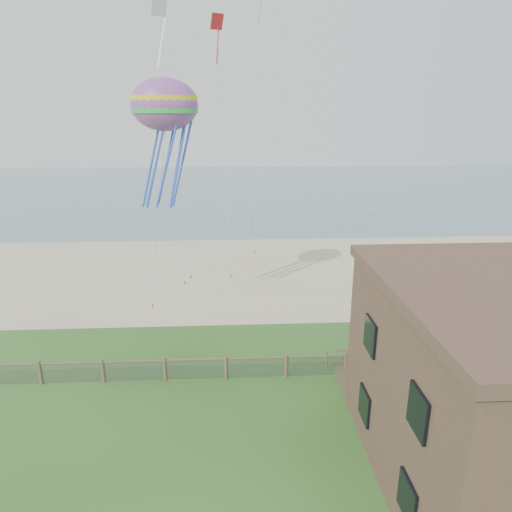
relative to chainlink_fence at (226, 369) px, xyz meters
name	(u,v)px	position (x,y,z in m)	size (l,w,h in m)	color
ground	(225,468)	(0.00, -6.00, -0.55)	(160.00, 160.00, 0.00)	#2A4E1A
sand_beach	(228,272)	(0.00, 16.00, -0.55)	(72.00, 20.00, 0.02)	tan
ocean	(229,188)	(0.00, 60.00, -0.55)	(160.00, 68.00, 0.02)	slate
chainlink_fence	(226,369)	(0.00, 0.00, 0.00)	(36.20, 0.20, 1.25)	brown
motel_deck	(491,377)	(13.00, -1.00, -0.30)	(15.00, 2.00, 0.50)	brown
picnic_table	(427,431)	(8.18, -4.81, -0.19)	(1.70, 1.28, 0.72)	brown
octopus_kite	(166,141)	(-3.13, 6.08, 10.63)	(3.60, 2.54, 7.40)	#FF2843
kite_white	(160,26)	(-3.55, 9.39, 16.91)	(1.13, 0.70, 3.20)	white
kite_red	(217,35)	(-0.31, 10.66, 16.65)	(0.94, 0.70, 2.40)	red
kite_green	(260,2)	(2.71, 17.07, 19.79)	(0.94, 0.70, 2.21)	green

